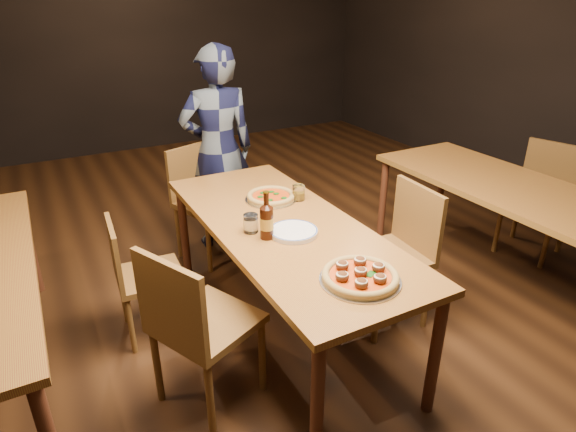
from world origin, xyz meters
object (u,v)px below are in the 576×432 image
chair_main_sw (150,275)px  chair_main_e (388,255)px  plate_stack (293,232)px  amber_glass (299,192)px  chair_main_nw (207,321)px  pizza_margherita (271,197)px  water_glass (251,223)px  pizza_meatball (360,276)px  diner (218,150)px  chair_nbr_right (537,200)px  table_main (284,235)px  beer_bottle (267,222)px  chair_end (209,203)px  table_right (509,194)px

chair_main_sw → chair_main_e: chair_main_e is taller
plate_stack → amber_glass: size_ratio=2.68×
chair_main_nw → chair_main_sw: (-0.12, 0.69, -0.07)m
pizza_margherita → water_glass: (-0.31, -0.36, 0.03)m
pizza_meatball → amber_glass: amber_glass is taller
amber_glass → water_glass: bearing=-149.2°
pizza_margherita → amber_glass: amber_glass is taller
water_glass → diner: size_ratio=0.06×
pizza_meatball → amber_glass: 1.01m
chair_nbr_right → water_glass: bearing=-107.5°
chair_main_e → plate_stack: 0.71m
table_main → pizza_margherita: bearing=75.0°
beer_bottle → chair_nbr_right: bearing=1.2°
chair_end → chair_nbr_right: bearing=-47.5°
chair_main_e → chair_end: size_ratio=1.01×
amber_glass → pizza_meatball: bearing=-103.1°
table_right → water_glass: bearing=174.1°
chair_nbr_right → diner: bearing=-138.7°
chair_main_nw → pizza_margherita: (0.70, 0.67, 0.29)m
chair_main_nw → chair_main_e: chair_main_nw is taller
pizza_meatball → table_right: bearing=16.9°
chair_nbr_right → plate_stack: (-2.28, -0.08, 0.29)m
pizza_margherita → beer_bottle: bearing=-118.9°
table_right → beer_bottle: bearing=177.3°
chair_end → beer_bottle: beer_bottle is taller
pizza_margherita → beer_bottle: beer_bottle is taller
chair_end → chair_nbr_right: size_ratio=1.00×
water_glass → table_main: bearing=0.6°
pizza_meatball → beer_bottle: (-0.19, 0.60, 0.07)m
water_glass → chair_main_e: bearing=-13.8°
chair_main_e → plate_stack: size_ratio=3.51×
chair_main_nw → diner: diner is taller
diner → chair_main_sw: bearing=55.1°
beer_bottle → chair_main_nw: bearing=-155.8°
amber_glass → plate_stack: bearing=-122.9°
table_main → table_right: same height
chair_nbr_right → beer_bottle: (-2.43, -0.05, 0.38)m
chair_main_nw → plate_stack: bearing=-98.6°
chair_main_sw → beer_bottle: bearing=-127.7°
chair_main_nw → chair_end: (0.54, 1.44, -0.01)m
beer_bottle → diner: size_ratio=0.16×
table_main → pizza_meatball: (0.02, -0.71, 0.10)m
chair_main_nw → beer_bottle: size_ratio=3.59×
pizza_meatball → amber_glass: size_ratio=3.80×
chair_main_e → table_main: bearing=-104.9°
chair_end → diner: bearing=28.0°
chair_main_e → amber_glass: 0.69m
table_right → chair_main_sw: size_ratio=2.44×
table_right → diner: diner is taller
chair_main_nw → chair_main_sw: size_ratio=1.17×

